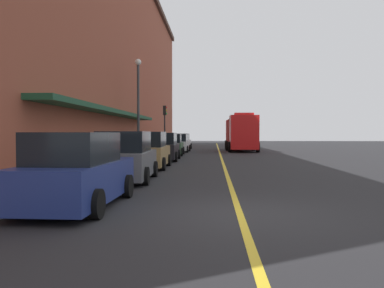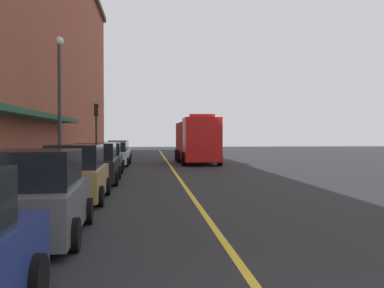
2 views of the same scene
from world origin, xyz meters
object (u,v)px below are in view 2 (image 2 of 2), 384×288
(parked_car_4, at_px, (107,158))
(parked_car_6, at_px, (119,151))
(parked_car_3, at_px, (96,164))
(fire_truck, at_px, (197,141))
(parked_car_1, at_px, (36,197))
(parked_car_2, at_px, (77,175))
(street_lamp_left, at_px, (59,91))
(traffic_light_near, at_px, (96,122))
(parking_meter_1, at_px, (103,148))
(parked_car_5, at_px, (116,154))
(parking_meter_0, at_px, (102,149))

(parked_car_4, xyz_separation_m, parked_car_6, (-0.02, 11.05, 0.01))
(parked_car_3, height_order, fire_truck, fire_truck)
(parked_car_1, bearing_deg, parked_car_4, -1.57)
(parked_car_6, bearing_deg, parked_car_2, -178.76)
(street_lamp_left, bearing_deg, parked_car_2, -75.37)
(parked_car_1, height_order, parked_car_2, parked_car_2)
(parked_car_1, xyz_separation_m, fire_truck, (6.07, 24.84, 0.89))
(street_lamp_left, distance_m, traffic_light_near, 10.10)
(parked_car_2, relative_size, parked_car_3, 0.91)
(parked_car_3, bearing_deg, street_lamp_left, 41.69)
(parked_car_1, height_order, parking_meter_1, parked_car_1)
(fire_truck, height_order, parking_meter_1, fire_truck)
(parking_meter_1, bearing_deg, street_lamp_left, -92.24)
(parked_car_3, relative_size, parked_car_4, 1.07)
(parked_car_3, distance_m, fire_truck, 15.11)
(parked_car_5, height_order, parking_meter_0, parked_car_5)
(fire_truck, bearing_deg, parking_meter_1, -117.56)
(parked_car_5, height_order, fire_truck, fire_truck)
(parked_car_1, relative_size, parked_car_6, 0.94)
(parked_car_4, bearing_deg, parked_car_6, -1.56)
(parked_car_6, distance_m, traffic_light_near, 5.63)
(parked_car_3, relative_size, parking_meter_0, 3.59)
(parked_car_4, bearing_deg, fire_truck, -40.55)
(parked_car_3, height_order, parking_meter_1, parked_car_3)
(parked_car_1, height_order, traffic_light_near, traffic_light_near)
(parking_meter_1, bearing_deg, parked_car_5, -75.86)
(parked_car_6, bearing_deg, parking_meter_1, 76.25)
(parked_car_5, bearing_deg, traffic_light_near, 70.79)
(fire_truck, xyz_separation_m, parking_meter_0, (-7.53, 3.12, -0.69))
(parked_car_4, relative_size, parking_meter_1, 3.37)
(parked_car_4, distance_m, traffic_light_near, 6.65)
(parking_meter_0, bearing_deg, parked_car_3, -85.10)
(parked_car_4, distance_m, parking_meter_0, 10.88)
(parked_car_5, bearing_deg, fire_truck, -70.13)
(parked_car_3, height_order, parking_meter_0, parked_car_3)
(parked_car_2, distance_m, parked_car_6, 22.88)
(parked_car_2, bearing_deg, fire_truck, -17.82)
(street_lamp_left, height_order, traffic_light_near, street_lamp_left)
(parked_car_2, xyz_separation_m, parked_car_3, (-0.02, 5.71, -0.02))
(parked_car_2, bearing_deg, parked_car_5, -0.53)
(parked_car_2, distance_m, parked_car_4, 11.84)
(parked_car_2, relative_size, parked_car_6, 0.94)
(parked_car_2, xyz_separation_m, parking_meter_0, (-1.47, 22.63, 0.20))
(parking_meter_0, height_order, street_lamp_left, street_lamp_left)
(parked_car_2, xyz_separation_m, street_lamp_left, (-2.07, 7.92, 3.54))
(parked_car_4, relative_size, parked_car_5, 1.00)
(parked_car_1, height_order, parked_car_6, parked_car_1)
(parked_car_5, relative_size, fire_truck, 0.54)
(parked_car_2, distance_m, street_lamp_left, 8.91)
(parked_car_3, bearing_deg, parking_meter_0, 3.72)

